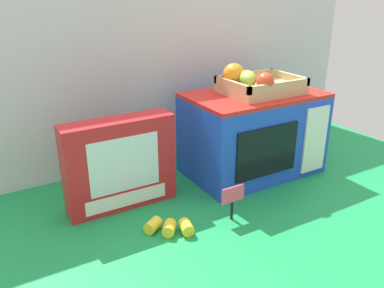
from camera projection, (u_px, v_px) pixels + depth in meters
ground_plane at (206, 188)px, 1.25m from camera, size 1.70×1.70×0.00m
display_back_panel at (162, 75)px, 1.37m from camera, size 1.61×0.03×0.61m
toy_microwave at (253, 133)px, 1.31m from camera, size 0.43×0.27×0.27m
food_groups_crate at (256, 84)px, 1.25m from camera, size 0.24×0.18×0.10m
cookie_set_box at (120, 164)px, 1.10m from camera, size 0.31×0.08×0.26m
price_sign at (233, 198)px, 1.05m from camera, size 0.07×0.01×0.10m
loose_toy_banana at (169, 227)px, 1.02m from camera, size 0.12×0.10×0.03m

